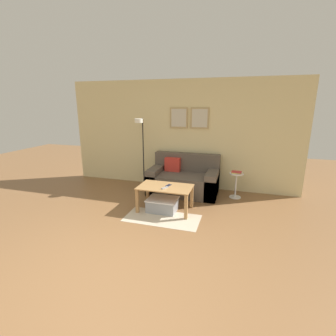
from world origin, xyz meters
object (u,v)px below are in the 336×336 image
object	(u,v)px
book_stack	(236,172)
cell_phone	(168,185)
couch	(184,180)
side_table	(236,183)
coffee_table	(165,191)
floor_lamp	(141,142)
remote_control	(165,188)
storage_bin	(162,205)

from	to	relation	value
book_stack	cell_phone	world-z (taller)	book_stack
couch	side_table	world-z (taller)	couch
couch	cell_phone	world-z (taller)	couch
couch	coffee_table	distance (m)	1.07
couch	cell_phone	xyz separation A→B (m)	(-0.07, -0.99, 0.18)
floor_lamp	cell_phone	xyz separation A→B (m)	(0.95, -0.95, -0.65)
book_stack	cell_phone	bearing A→B (deg)	-140.41
floor_lamp	book_stack	world-z (taller)	floor_lamp
floor_lamp	remote_control	world-z (taller)	floor_lamp
couch	cell_phone	distance (m)	1.01
book_stack	remote_control	bearing A→B (deg)	-136.40
couch	remote_control	size ratio (longest dim) A/B	10.30
side_table	remote_control	distance (m)	1.72
side_table	remote_control	size ratio (longest dim) A/B	3.67
book_stack	remote_control	world-z (taller)	book_stack
storage_bin	cell_phone	world-z (taller)	cell_phone
cell_phone	side_table	bearing A→B (deg)	53.12
couch	storage_bin	world-z (taller)	couch
storage_bin	cell_phone	distance (m)	0.39
cell_phone	couch	bearing A→B (deg)	99.98
storage_bin	remote_control	bearing A→B (deg)	-42.42
floor_lamp	remote_control	distance (m)	1.60
coffee_table	cell_phone	bearing A→B (deg)	57.09
coffee_table	book_stack	world-z (taller)	book_stack
couch	book_stack	bearing A→B (deg)	1.21
coffee_table	cell_phone	distance (m)	0.12
remote_control	cell_phone	bearing A→B (deg)	109.80
coffee_table	side_table	bearing A→B (deg)	39.96
couch	remote_control	xyz separation A→B (m)	(-0.09, -1.16, 0.19)
book_stack	floor_lamp	bearing A→B (deg)	-178.37
storage_bin	side_table	size ratio (longest dim) A/B	1.03
floor_lamp	cell_phone	distance (m)	1.49
coffee_table	storage_bin	distance (m)	0.28
floor_lamp	side_table	xyz separation A→B (m)	(2.18, 0.05, -0.81)
coffee_table	storage_bin	size ratio (longest dim) A/B	1.78
couch	coffee_table	world-z (taller)	couch
storage_bin	cell_phone	bearing A→B (deg)	52.61
coffee_table	remote_control	distance (m)	0.14
cell_phone	book_stack	bearing A→B (deg)	53.62
couch	side_table	xyz separation A→B (m)	(1.16, 0.01, 0.03)
storage_bin	side_table	distance (m)	1.74
coffee_table	storage_bin	world-z (taller)	coffee_table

